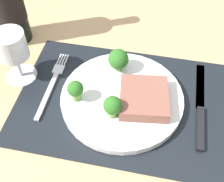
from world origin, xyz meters
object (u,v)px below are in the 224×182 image
object	(u,v)px
plate	(122,98)
steak	(144,98)
knife	(200,110)
wine_glass	(12,49)
fork	(52,83)

from	to	relation	value
plate	steak	bearing A→B (deg)	-8.56
knife	wine_glass	distance (cm)	40.82
fork	knife	size ratio (longest dim) A/B	0.83
fork	steak	bearing A→B (deg)	-7.10
fork	knife	distance (cm)	32.18
wine_glass	plate	bearing A→B (deg)	-6.65
plate	steak	world-z (taller)	steak
steak	wine_glass	size ratio (longest dim) A/B	0.84
knife	fork	bearing A→B (deg)	179.02
plate	knife	world-z (taller)	plate
steak	knife	xyz separation A→B (cm)	(11.73, 1.22, -2.60)
wine_glass	steak	bearing A→B (deg)	-6.96
knife	steak	bearing A→B (deg)	-173.46
wine_glass	fork	bearing A→B (deg)	-9.72
wine_glass	knife	bearing A→B (deg)	-3.20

